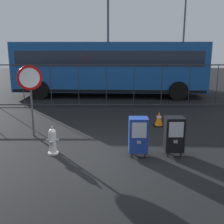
{
  "coord_description": "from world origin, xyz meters",
  "views": [
    {
      "loc": [
        0.27,
        -6.67,
        2.78
      ],
      "look_at": [
        0.3,
        1.2,
        0.9
      ],
      "focal_mm": 44.25,
      "sensor_mm": 36.0,
      "label": 1
    }
  ],
  "objects": [
    {
      "name": "fire_hydrant",
      "position": [
        -1.29,
        0.19,
        0.35
      ],
      "size": [
        0.33,
        0.32,
        0.75
      ],
      "color": "silver",
      "rests_on": "ground_plane"
    },
    {
      "name": "fence_barrier",
      "position": [
        -0.0,
        6.06,
        1.02
      ],
      "size": [
        18.03,
        0.04,
        2.0
      ],
      "color": "#2D2D33",
      "rests_on": "ground_plane"
    },
    {
      "name": "bus_near",
      "position": [
        0.13,
        9.06,
        1.71
      ],
      "size": [
        10.61,
        3.17,
        3.0
      ],
      "rotation": [
        0.0,
        0.0,
        -0.05
      ],
      "color": "#19519E",
      "rests_on": "ground_plane"
    },
    {
      "name": "street_light_near_left",
      "position": [
        0.03,
        10.0,
        4.73
      ],
      "size": [
        0.32,
        0.32,
        8.29
      ],
      "color": "#4C4F54",
      "rests_on": "ground_plane"
    },
    {
      "name": "bus_far",
      "position": [
        -1.13,
        13.61,
        1.71
      ],
      "size": [
        10.67,
        3.47,
        3.0
      ],
      "rotation": [
        0.0,
        0.0,
        -0.08
      ],
      "color": "gold",
      "rests_on": "ground_plane"
    },
    {
      "name": "newspaper_box_secondary",
      "position": [
        1.87,
        0.13,
        0.57
      ],
      "size": [
        0.48,
        0.42,
        1.02
      ],
      "color": "black",
      "rests_on": "ground_plane"
    },
    {
      "name": "stop_sign",
      "position": [
        -2.22,
        1.68,
        1.6
      ],
      "size": [
        0.71,
        0.31,
        2.23
      ],
      "color": "#4C4F54",
      "rests_on": "ground_plane"
    },
    {
      "name": "street_light_far_left",
      "position": [
        5.31,
        13.43,
        4.81
      ],
      "size": [
        0.32,
        0.32,
        8.45
      ],
      "color": "#4C4F54",
      "rests_on": "ground_plane"
    },
    {
      "name": "newspaper_box_primary",
      "position": [
        0.94,
        0.07,
        0.57
      ],
      "size": [
        0.48,
        0.42,
        1.02
      ],
      "color": "black",
      "rests_on": "ground_plane"
    },
    {
      "name": "ground_plane",
      "position": [
        0.0,
        0.0,
        0.0
      ],
      "size": [
        60.0,
        60.0,
        0.0
      ],
      "primitive_type": "plane",
      "color": "black"
    },
    {
      "name": "traffic_cone",
      "position": [
        1.94,
        2.83,
        0.26
      ],
      "size": [
        0.36,
        0.36,
        0.53
      ],
      "color": "black",
      "rests_on": "ground_plane"
    }
  ]
}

